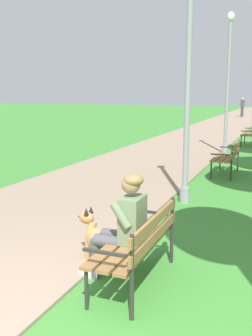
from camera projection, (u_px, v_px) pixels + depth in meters
paved_path at (223, 124)px, 25.90m from camera, size 3.68×60.00×0.04m
park_bench_near at (139, 241)px, 4.34m from camera, size 0.55×1.50×0.85m
park_bench_mid at (228, 155)px, 10.17m from camera, size 0.55×1.50×0.85m
park_bench_far at (251, 133)px, 15.84m from camera, size 0.55×1.50×0.85m
person_seated_on_near_bench at (124, 223)px, 4.43m from camera, size 0.74×0.49×1.25m
dog_shepherd at (101, 244)px, 4.91m from camera, size 0.82×0.38×0.71m
lamp_post_near at (188, 75)px, 7.26m from camera, size 0.24×0.24×4.69m
lamp_post_mid at (228, 83)px, 13.17m from camera, size 0.24×0.24×4.68m
pedestrian_distant at (242, 107)px, 33.39m from camera, size 0.32×0.22×1.65m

